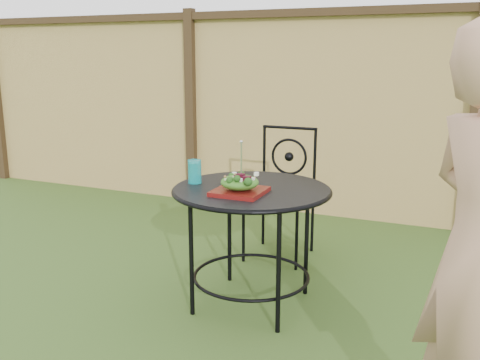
{
  "coord_description": "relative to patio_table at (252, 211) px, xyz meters",
  "views": [
    {
      "loc": [
        1.26,
        -2.56,
        1.47
      ],
      "look_at": [
        0.05,
        0.26,
        0.75
      ],
      "focal_mm": 40.0,
      "sensor_mm": 36.0,
      "label": 1
    }
  ],
  "objects": [
    {
      "name": "patio_chair",
      "position": [
        -0.11,
        0.86,
        -0.08
      ],
      "size": [
        0.46,
        0.46,
        0.95
      ],
      "color": "black",
      "rests_on": "ground"
    },
    {
      "name": "drinking_glass",
      "position": [
        -0.36,
        -0.03,
        0.21
      ],
      "size": [
        0.08,
        0.08,
        0.14
      ],
      "primitive_type": "cylinder",
      "color": "#0D969A",
      "rests_on": "patio_table"
    },
    {
      "name": "fork",
      "position": [
        -0.0,
        -0.15,
        0.33
      ],
      "size": [
        0.01,
        0.01,
        0.18
      ],
      "primitive_type": "cylinder",
      "color": "silver",
      "rests_on": "salad"
    },
    {
      "name": "salad_plate",
      "position": [
        -0.01,
        -0.15,
        0.15
      ],
      "size": [
        0.27,
        0.27,
        0.02
      ],
      "primitive_type": "cube",
      "color": "#500E0B",
      "rests_on": "patio_table"
    },
    {
      "name": "ground",
      "position": [
        -0.14,
        -0.21,
        -0.59
      ],
      "size": [
        60.0,
        60.0,
        0.0
      ],
      "primitive_type": "plane",
      "color": "#234315",
      "rests_on": "ground"
    },
    {
      "name": "salad",
      "position": [
        -0.01,
        -0.15,
        0.2
      ],
      "size": [
        0.21,
        0.21,
        0.08
      ],
      "primitive_type": "ellipsoid",
      "color": "#235614",
      "rests_on": "salad_plate"
    },
    {
      "name": "fence",
      "position": [
        -0.14,
        1.99,
        0.36
      ],
      "size": [
        8.0,
        0.12,
        1.9
      ],
      "color": "#D6B769",
      "rests_on": "ground"
    },
    {
      "name": "patio_table",
      "position": [
        0.0,
        0.0,
        0.0
      ],
      "size": [
        0.92,
        0.92,
        0.72
      ],
      "color": "black",
      "rests_on": "ground"
    }
  ]
}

